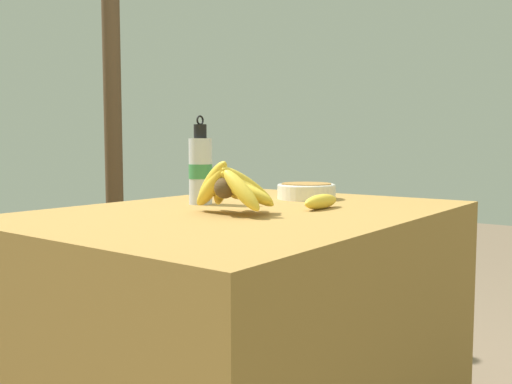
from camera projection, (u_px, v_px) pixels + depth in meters
name	position (u px, v px, depth m)	size (l,w,h in m)	color
market_counter	(248.00, 345.00, 1.58)	(1.27, 0.93, 0.80)	olive
banana_bunch_ripe	(232.00, 188.00, 1.43)	(0.19, 0.29, 0.16)	#4C381E
serving_bowl	(306.00, 190.00, 1.85)	(0.20, 0.20, 0.05)	silver
water_bottle	(201.00, 169.00, 1.68)	(0.07, 0.07, 0.28)	silver
loose_banana_front	(321.00, 202.00, 1.56)	(0.17, 0.05, 0.04)	gold
banana_bunch_green	(83.00, 242.00, 2.62)	(0.15, 0.27, 0.13)	#4C381E
support_post_far	(112.00, 85.00, 3.14)	(0.10, 0.10, 2.67)	#4C3823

